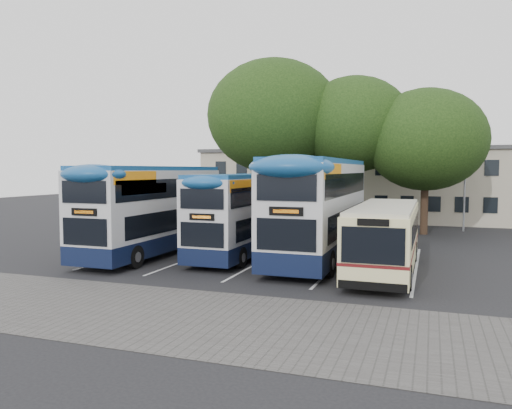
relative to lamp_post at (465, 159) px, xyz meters
The scene contains 12 objects.
ground 21.46m from the lamp_post, 106.72° to the right, with size 120.00×120.00×0.00m, color black.
paving_strip 26.71m from the lamp_post, 107.76° to the right, with size 40.00×6.00×0.01m, color #595654.
bay_lines 18.57m from the lamp_post, 123.08° to the right, with size 14.12×11.00×0.01m.
depot_building 9.43m from the lamp_post, 130.53° to the left, with size 32.40×8.40×6.20m.
lamp_post is the anchor object (origin of this frame).
tree_left 13.86m from the lamp_post, 167.17° to the right, with size 9.71×9.71×12.37m.
tree_mid 8.15m from the lamp_post, 162.26° to the right, with size 7.89×7.89×10.90m.
tree_right 3.92m from the lamp_post, 135.15° to the right, with size 8.02×8.02×9.77m.
bus_dd_left 22.25m from the lamp_post, 135.07° to the right, with size 2.64×10.87×4.53m.
bus_dd_mid 18.32m from the lamp_post, 128.15° to the right, with size 2.41×9.93×4.14m.
bus_dd_right 16.20m from the lamp_post, 117.05° to the right, with size 2.82×11.64×4.85m.
bus_single 16.99m from the lamp_post, 103.92° to the right, with size 2.45×9.62×2.87m.
Camera 1 is at (3.83, -18.00, 4.36)m, focal length 35.00 mm.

